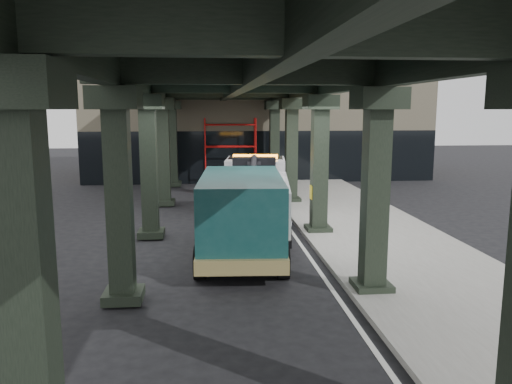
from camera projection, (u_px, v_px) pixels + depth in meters
ground at (252, 251)px, 16.02m from camera, size 90.00×90.00×0.00m
sidewalk at (368, 231)px, 18.40m from camera, size 5.00×40.00×0.15m
lane_stripe at (294, 234)px, 18.14m from camera, size 0.12×38.00×0.01m
viaduct at (235, 81)px, 17.05m from camera, size 7.40×32.00×6.40m
building at (255, 117)px, 35.19m from camera, size 22.00×10.00×8.00m
scaffolding at (230, 150)px, 30.05m from camera, size 3.08×0.88×4.00m
tow_truck at (254, 193)px, 18.79m from camera, size 3.39×8.80×2.82m
towed_van at (241, 213)px, 15.18m from camera, size 2.92×6.52×2.58m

